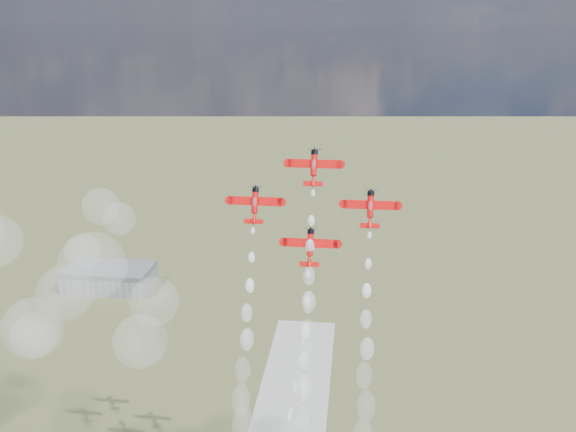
# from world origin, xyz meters

# --- Properties ---
(hangar) EXTENTS (50.00, 28.00, 13.00)m
(hangar) POSITION_xyz_m (-120.00, 180.00, 6.50)
(hangar) COLOR gray
(hangar) RESTS_ON ground
(plane_lead) EXTENTS (13.36, 6.82, 8.80)m
(plane_lead) POSITION_xyz_m (12.54, 10.41, 117.12)
(plane_lead) COLOR red
(plane_lead) RESTS_ON ground
(plane_left) EXTENTS (13.36, 6.82, 8.80)m
(plane_left) POSITION_xyz_m (-1.81, 5.81, 108.19)
(plane_left) COLOR red
(plane_left) RESTS_ON ground
(plane_right) EXTENTS (13.36, 6.82, 8.80)m
(plane_right) POSITION_xyz_m (26.89, 5.81, 108.19)
(plane_right) COLOR red
(plane_right) RESTS_ON ground
(plane_slot) EXTENTS (13.36, 6.82, 8.80)m
(plane_slot) POSITION_xyz_m (12.54, 1.21, 99.26)
(plane_slot) COLOR red
(plane_slot) RESTS_ON ground
(smoke_trail_lead) EXTENTS (5.10, 24.47, 44.99)m
(smoke_trail_lead) POSITION_xyz_m (12.74, -9.87, 77.67)
(smoke_trail_lead) COLOR white
(smoke_trail_lead) RESTS_ON plane_lead
(smoke_trail_left) EXTENTS (5.66, 23.99, 44.39)m
(smoke_trail_left) POSITION_xyz_m (-1.89, -14.22, 68.88)
(smoke_trail_left) COLOR white
(smoke_trail_left) RESTS_ON plane_left
(smoke_trail_right) EXTENTS (5.36, 24.41, 45.29)m
(smoke_trail_right) POSITION_xyz_m (26.92, -14.49, 68.76)
(smoke_trail_right) COLOR white
(smoke_trail_right) RESTS_ON plane_right
(drifted_smoke_cloud) EXTENTS (60.56, 35.81, 58.39)m
(drifted_smoke_cloud) POSITION_xyz_m (-65.01, 28.49, 71.48)
(drifted_smoke_cloud) COLOR white
(drifted_smoke_cloud) RESTS_ON ground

